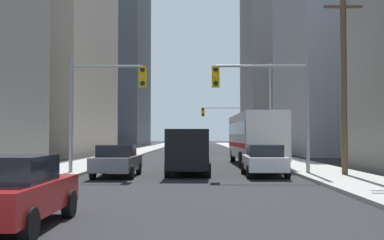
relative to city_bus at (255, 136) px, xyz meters
name	(u,v)px	position (x,y,z in m)	size (l,w,h in m)	color
sidewalk_left	(131,153)	(-11.21, 20.37, -1.85)	(3.41, 160.00, 0.15)	#9E9E99
sidewalk_right	(257,153)	(2.68, 20.37, -1.85)	(3.41, 160.00, 0.15)	#9E9E99
city_bus	(255,136)	(0.00, 0.00, 0.00)	(2.71, 11.54, 3.40)	silver
cargo_van_black	(189,149)	(-4.30, -8.23, -0.64)	(2.16, 5.24, 2.26)	black
sedan_red	(10,192)	(-7.73, -22.28, -1.16)	(1.95, 4.21, 1.52)	maroon
sedan_white	(264,160)	(-0.64, -9.20, -1.16)	(1.95, 4.23, 1.52)	white
sedan_grey	(117,161)	(-7.67, -9.58, -1.16)	(1.95, 4.25, 1.52)	slate
sedan_maroon	(190,154)	(-4.38, -0.14, -1.16)	(1.95, 4.25, 1.52)	maroon
sedan_beige	(194,147)	(-4.30, 20.28, -1.16)	(1.95, 4.22, 1.52)	#C6B793
traffic_signal_near_left	(104,94)	(-8.48, -8.73, 2.12)	(3.83, 0.44, 6.00)	gray
traffic_signal_near_right	(265,92)	(-0.51, -8.73, 2.16)	(4.80, 0.44, 6.00)	gray
traffic_signal_far_right	(224,118)	(-0.63, 25.37, 2.17)	(5.07, 0.44, 6.00)	gray
utility_pole_right	(344,71)	(3.02, -9.86, 3.06)	(2.20, 0.28, 9.43)	brown
street_lamp_right	(266,102)	(1.33, 3.87, 2.59)	(2.26, 0.32, 7.50)	gray
building_left_far_tower	(95,6)	(-24.57, 62.26, 26.13)	(20.38, 23.71, 56.13)	#4C515B
building_right_mid_block	(382,6)	(16.34, 19.79, 14.25)	(20.93, 18.94, 32.35)	#93939E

